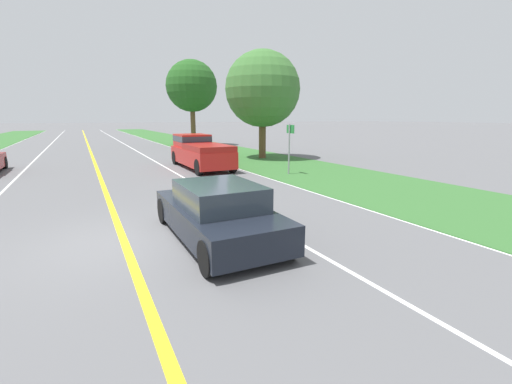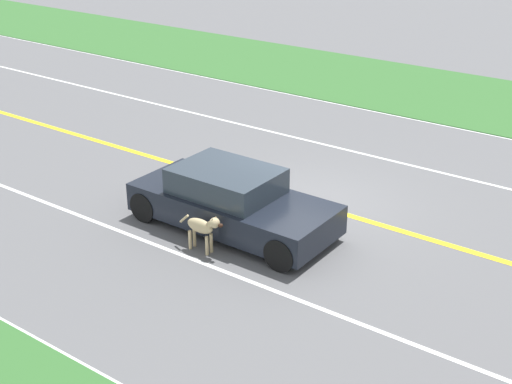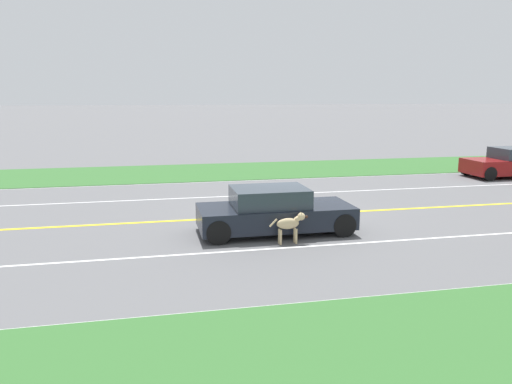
# 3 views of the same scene
# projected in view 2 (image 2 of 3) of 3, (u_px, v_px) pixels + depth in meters

# --- Properties ---
(ground_plane) EXTENTS (400.00, 400.00, 0.00)m
(ground_plane) POSITION_uv_depth(u_px,v_px,m) (312.00, 205.00, 16.21)
(ground_plane) COLOR #5B5B5E
(centre_divider_line) EXTENTS (0.18, 160.00, 0.01)m
(centre_divider_line) POSITION_uv_depth(u_px,v_px,m) (312.00, 204.00, 16.21)
(centre_divider_line) COLOR yellow
(centre_divider_line) RESTS_ON ground
(lane_edge_line_right) EXTENTS (0.14, 160.00, 0.01)m
(lane_edge_line_right) POSITION_uv_depth(u_px,v_px,m) (73.00, 361.00, 11.05)
(lane_edge_line_right) COLOR white
(lane_edge_line_right) RESTS_ON ground
(lane_edge_line_left) EXTENTS (0.14, 160.00, 0.01)m
(lane_edge_line_left) POSITION_uv_depth(u_px,v_px,m) (435.00, 123.00, 21.36)
(lane_edge_line_left) COLOR white
(lane_edge_line_left) RESTS_ON ground
(lane_dash_same_dir) EXTENTS (0.10, 160.00, 0.01)m
(lane_dash_same_dir) POSITION_uv_depth(u_px,v_px,m) (215.00, 268.00, 13.63)
(lane_dash_same_dir) COLOR white
(lane_dash_same_dir) RESTS_ON ground
(lane_dash_oncoming) EXTENTS (0.10, 160.00, 0.01)m
(lane_dash_oncoming) POSITION_uv_depth(u_px,v_px,m) (382.00, 158.00, 18.78)
(lane_dash_oncoming) COLOR white
(lane_dash_oncoming) RESTS_ON ground
(grass_verge_left) EXTENTS (6.00, 160.00, 0.03)m
(grass_verge_left) POSITION_uv_depth(u_px,v_px,m) (472.00, 99.00, 23.57)
(grass_verge_left) COLOR #33662D
(grass_verge_left) RESTS_ON ground
(ego_car) EXTENTS (1.89, 4.41, 1.33)m
(ego_car) POSITION_uv_depth(u_px,v_px,m) (232.00, 201.00, 14.90)
(ego_car) COLOR black
(ego_car) RESTS_ON ground
(dog) EXTENTS (0.22, 1.08, 0.85)m
(dog) POSITION_uv_depth(u_px,v_px,m) (203.00, 227.00, 14.00)
(dog) COLOR #D1B784
(dog) RESTS_ON ground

